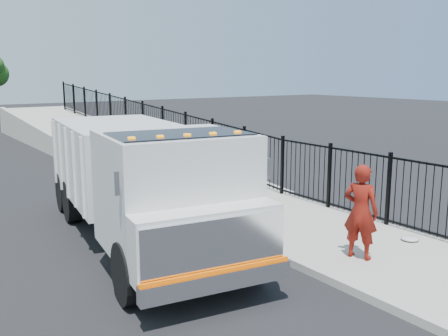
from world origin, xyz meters
TOP-DOWN VIEW (x-y plane):
  - ground at (0.00, 0.00)m, footprint 120.00×120.00m
  - sidewalk at (1.93, -2.00)m, footprint 3.55×12.00m
  - curb at (0.00, -2.00)m, footprint 0.30×12.00m
  - ramp at (2.12, 16.00)m, footprint 3.95×24.06m
  - iron_fence at (3.55, 12.00)m, footprint 0.10×28.00m
  - truck at (-1.97, 2.52)m, footprint 3.79×8.62m
  - worker at (1.16, -1.14)m, footprint 0.69×0.84m
  - debris at (2.97, -1.09)m, footprint 0.41×0.41m

SIDE VIEW (x-z plane):
  - ground at x=0.00m, z-range 0.00..0.00m
  - ramp at x=2.12m, z-range -1.60..1.60m
  - sidewalk at x=1.93m, z-range 0.00..0.12m
  - curb at x=0.00m, z-range 0.00..0.16m
  - debris at x=2.97m, z-range 0.12..0.22m
  - iron_fence at x=3.55m, z-range 0.00..1.80m
  - worker at x=1.16m, z-range 0.12..2.09m
  - truck at x=-1.97m, z-range 0.18..3.03m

